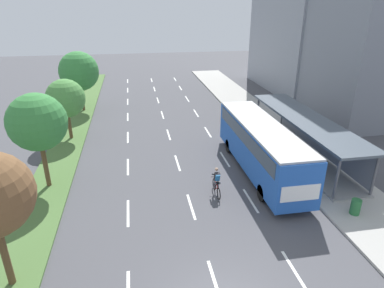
# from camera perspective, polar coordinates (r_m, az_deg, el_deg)

# --- Properties ---
(median_strip) EXTENTS (2.60, 52.00, 0.12)m
(median_strip) POSITION_cam_1_polar(r_m,az_deg,el_deg) (30.93, -19.86, 1.75)
(median_strip) COLOR #4C7038
(median_strip) RESTS_ON ground
(sidewalk_right) EXTENTS (4.50, 52.00, 0.15)m
(sidewalk_right) POSITION_cam_1_polar(r_m,az_deg,el_deg) (32.70, 11.98, 3.80)
(sidewalk_right) COLOR #ADAAA3
(sidewalk_right) RESTS_ON ground
(lane_divider_left) EXTENTS (0.14, 47.65, 0.01)m
(lane_divider_left) POSITION_cam_1_polar(r_m,az_deg,el_deg) (28.89, -10.94, 1.15)
(lane_divider_left) COLOR white
(lane_divider_left) RESTS_ON ground
(lane_divider_center) EXTENTS (0.14, 47.65, 0.01)m
(lane_divider_center) POSITION_cam_1_polar(r_m,az_deg,el_deg) (29.01, -4.02, 1.62)
(lane_divider_center) COLOR white
(lane_divider_center) RESTS_ON ground
(lane_divider_right) EXTENTS (0.14, 47.65, 0.01)m
(lane_divider_right) POSITION_cam_1_polar(r_m,az_deg,el_deg) (29.55, 2.74, 2.06)
(lane_divider_right) COLOR white
(lane_divider_right) RESTS_ON ground
(bus_shelter) EXTENTS (2.90, 13.29, 2.86)m
(bus_shelter) POSITION_cam_1_polar(r_m,az_deg,el_deg) (25.67, 19.15, 1.90)
(bus_shelter) COLOR gray
(bus_shelter) RESTS_ON sidewalk_right
(bus) EXTENTS (2.54, 11.29, 3.37)m
(bus) POSITION_cam_1_polar(r_m,az_deg,el_deg) (22.28, 11.71, 0.12)
(bus) COLOR #2356B2
(bus) RESTS_ON ground
(cyclist) EXTENTS (0.46, 1.82, 1.71)m
(cyclist) POSITION_cam_1_polar(r_m,az_deg,el_deg) (19.81, 4.25, -6.59)
(cyclist) COLOR black
(cyclist) RESTS_ON ground
(median_tree_second) EXTENTS (3.37, 3.37, 5.82)m
(median_tree_second) POSITION_cam_1_polar(r_m,az_deg,el_deg) (21.07, -24.98, 3.37)
(median_tree_second) COLOR brown
(median_tree_second) RESTS_ON median_strip
(median_tree_third) EXTENTS (3.09, 3.09, 4.95)m
(median_tree_third) POSITION_cam_1_polar(r_m,az_deg,el_deg) (28.70, -20.84, 7.30)
(median_tree_third) COLOR brown
(median_tree_third) RESTS_ON median_strip
(median_tree_fourth) EXTENTS (3.95, 3.95, 6.05)m
(median_tree_fourth) POSITION_cam_1_polar(r_m,az_deg,el_deg) (36.23, -18.81, 11.69)
(median_tree_fourth) COLOR brown
(median_tree_fourth) RESTS_ON median_strip
(trash_bin) EXTENTS (0.52, 0.52, 0.85)m
(trash_bin) POSITION_cam_1_polar(r_m,az_deg,el_deg) (19.97, 26.21, -9.63)
(trash_bin) COLOR #286B38
(trash_bin) RESTS_ON sidewalk_right
(building_near_right) EXTENTS (10.72, 11.87, 17.00)m
(building_near_right) POSITION_cam_1_polar(r_m,az_deg,el_deg) (37.31, 29.12, 17.13)
(building_near_right) COLOR gray
(building_near_right) RESTS_ON ground
(building_mid_right) EXTENTS (10.49, 15.49, 21.56)m
(building_mid_right) POSITION_cam_1_polar(r_m,az_deg,el_deg) (46.66, 20.25, 22.00)
(building_mid_right) COLOR #8E939E
(building_mid_right) RESTS_ON ground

